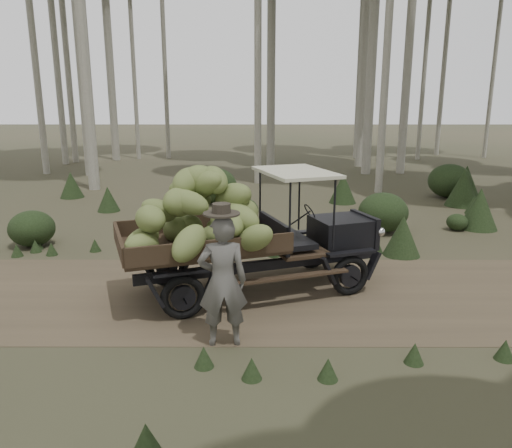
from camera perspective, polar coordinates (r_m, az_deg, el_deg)
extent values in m
plane|color=#473D2B|center=(9.32, -6.95, -8.00)|extent=(120.00, 120.00, 0.00)
cube|color=brown|center=(9.31, -6.95, -7.97)|extent=(70.00, 4.00, 0.01)
cube|color=black|center=(9.81, 9.56, -0.85)|extent=(1.24, 1.21, 0.54)
cube|color=black|center=(10.08, 12.27, -0.57)|extent=(0.42, 0.96, 0.61)
cube|color=black|center=(9.21, 2.03, -1.01)|extent=(0.54, 1.33, 0.54)
cube|color=#38281C|center=(8.84, -6.35, -2.41)|extent=(3.20, 2.60, 0.08)
cube|color=#38281C|center=(9.64, -7.60, 0.04)|extent=(2.63, 0.98, 0.32)
cube|color=#38281C|center=(7.97, -4.92, -2.92)|extent=(2.63, 0.98, 0.32)
cube|color=#38281C|center=(8.61, -15.38, -2.08)|extent=(0.65, 1.70, 0.32)
cube|color=beige|center=(9.15, 4.58, 5.92)|extent=(1.63, 1.96, 0.06)
cube|color=black|center=(9.57, -0.75, -3.38)|extent=(4.31, 1.61, 0.18)
cube|color=black|center=(8.90, 0.81, -4.76)|extent=(4.31, 1.61, 0.18)
torus|color=black|center=(10.57, 6.42, -3.10)|extent=(0.75, 0.38, 0.75)
torus|color=black|center=(9.25, 10.69, -5.83)|extent=(0.75, 0.38, 0.75)
torus|color=black|center=(9.68, -10.19, -4.87)|extent=(0.75, 0.38, 0.75)
torus|color=black|center=(8.22, -8.34, -8.31)|extent=(0.75, 0.38, 0.75)
sphere|color=beige|center=(10.48, 11.39, 0.31)|extent=(0.18, 0.18, 0.18)
sphere|color=beige|center=(9.75, 14.04, -0.88)|extent=(0.18, 0.18, 0.18)
ellipsoid|color=olive|center=(8.49, -12.87, -1.78)|extent=(0.75, 0.86, 0.52)
ellipsoid|color=olive|center=(8.29, -2.50, 0.55)|extent=(0.43, 0.92, 0.65)
ellipsoid|color=olive|center=(8.89, -7.48, 3.38)|extent=(0.98, 0.67, 0.70)
ellipsoid|color=olive|center=(8.58, -7.89, 4.80)|extent=(0.67, 0.90, 0.63)
ellipsoid|color=olive|center=(8.48, -5.12, -1.62)|extent=(0.82, 0.98, 0.70)
ellipsoid|color=olive|center=(8.15, -11.99, 0.57)|extent=(0.73, 0.78, 0.47)
ellipsoid|color=olive|center=(8.26, -7.74, 2.47)|extent=(0.87, 0.58, 0.56)
ellipsoid|color=olive|center=(8.63, -6.16, 4.98)|extent=(0.95, 0.77, 0.72)
ellipsoid|color=olive|center=(8.85, -3.33, -0.43)|extent=(0.79, 0.42, 0.44)
ellipsoid|color=olive|center=(8.33, -1.94, 0.79)|extent=(0.95, 0.90, 0.56)
ellipsoid|color=olive|center=(8.59, -2.62, 3.09)|extent=(0.97, 0.94, 0.69)
ellipsoid|color=olive|center=(8.51, -4.81, 5.03)|extent=(0.74, 0.85, 0.64)
ellipsoid|color=olive|center=(9.14, -9.00, -0.57)|extent=(0.71, 0.94, 0.61)
ellipsoid|color=olive|center=(8.76, -11.04, 1.54)|extent=(0.75, 0.43, 0.55)
ellipsoid|color=olive|center=(8.64, -2.77, 3.12)|extent=(0.85, 0.64, 0.67)
ellipsoid|color=olive|center=(8.52, -5.85, 4.59)|extent=(0.92, 0.92, 0.64)
ellipsoid|color=olive|center=(8.10, -12.93, -2.42)|extent=(0.71, 0.72, 0.41)
ellipsoid|color=olive|center=(8.43, -2.96, 0.85)|extent=(0.90, 0.62, 0.63)
ellipsoid|color=olive|center=(8.40, -8.75, 2.51)|extent=(0.72, 0.87, 0.55)
ellipsoid|color=olive|center=(8.69, -6.41, 4.67)|extent=(0.90, 0.97, 0.57)
ellipsoid|color=olive|center=(9.10, -7.72, -0.39)|extent=(0.84, 0.84, 0.64)
ellipsoid|color=olive|center=(8.63, -1.61, 1.20)|extent=(0.81, 0.85, 0.53)
ellipsoid|color=olive|center=(7.79, -7.66, -2.18)|extent=(0.81, 0.96, 0.75)
ellipsoid|color=olive|center=(8.07, -0.10, -1.61)|extent=(0.90, 0.80, 0.69)
imported|color=#55534E|center=(7.15, -3.83, -6.59)|extent=(0.76, 0.54, 1.94)
cylinder|color=#2E2820|center=(6.86, -3.97, 1.19)|extent=(0.57, 0.57, 0.03)
cylinder|color=#2E2820|center=(6.85, -3.98, 1.72)|extent=(0.29, 0.29, 0.16)
cylinder|color=#B2AD9E|center=(27.08, 12.49, 22.72)|extent=(0.39, 0.39, 15.29)
cylinder|color=#B2AD9E|center=(33.89, 21.13, 21.29)|extent=(0.28, 0.28, 16.37)
cylinder|color=#B2AD9E|center=(31.02, 19.11, 21.27)|extent=(0.25, 0.25, 15.38)
ellipsoid|color=#233319|center=(13.72, 14.33, 1.30)|extent=(1.32, 1.32, 1.05)
cone|color=#233319|center=(19.17, -20.37, 4.22)|extent=(0.84, 0.84, 0.93)
ellipsoid|color=#233319|center=(17.01, -4.70, 4.39)|extent=(1.49, 1.49, 1.19)
cone|color=#233319|center=(16.89, 23.62, 2.03)|extent=(0.51, 0.51, 0.56)
cone|color=#233319|center=(11.81, 16.40, -1.29)|extent=(0.84, 0.84, 0.93)
cone|color=#233319|center=(19.35, 22.85, 4.45)|extent=(1.06, 1.06, 1.18)
ellipsoid|color=#233319|center=(14.17, -1.61, 1.52)|extent=(0.95, 0.95, 0.76)
cone|color=#233319|center=(17.31, 9.90, 4.06)|extent=(0.92, 0.92, 1.02)
ellipsoid|color=#233319|center=(13.20, -24.25, -0.47)|extent=(1.08, 1.08, 0.87)
cone|color=#233319|center=(16.49, -16.55, 2.76)|extent=(0.71, 0.71, 0.79)
ellipsoid|color=#233319|center=(14.60, 22.00, 0.21)|extent=(0.56, 0.56, 0.45)
cone|color=#233319|center=(17.92, 22.61, 3.86)|extent=(1.11, 1.11, 1.23)
cone|color=#233319|center=(14.94, 24.18, 1.62)|extent=(1.02, 1.02, 1.13)
ellipsoid|color=#233319|center=(19.21, 21.26, 4.62)|extent=(1.50, 1.50, 1.20)
cone|color=#233319|center=(11.94, 13.71, -2.52)|extent=(0.27, 0.27, 0.30)
cone|color=#233319|center=(11.34, 2.07, -3.00)|extent=(0.27, 0.27, 0.30)
cone|color=#233319|center=(6.69, 8.22, -16.07)|extent=(0.27, 0.27, 0.30)
cone|color=#233319|center=(12.74, -23.91, -2.30)|extent=(0.27, 0.27, 0.30)
cone|color=#233319|center=(12.57, -25.67, -2.70)|extent=(0.27, 0.27, 0.30)
cone|color=#233319|center=(12.35, -22.34, -2.64)|extent=(0.27, 0.27, 0.30)
cone|color=#233319|center=(7.85, 26.56, -12.72)|extent=(0.27, 0.27, 0.30)
cone|color=#233319|center=(12.30, -17.93, -2.31)|extent=(0.27, 0.27, 0.30)
cone|color=#233319|center=(6.64, -0.50, -16.16)|extent=(0.27, 0.27, 0.30)
cone|color=#233319|center=(12.97, -23.75, -2.00)|extent=(0.27, 0.27, 0.30)
cone|color=#233319|center=(12.07, 9.87, -2.13)|extent=(0.27, 0.27, 0.30)
cone|color=#233319|center=(11.71, -6.48, -2.51)|extent=(0.27, 0.27, 0.30)
cone|color=#233319|center=(11.42, -2.49, -2.87)|extent=(0.27, 0.27, 0.30)
cone|color=#233319|center=(6.93, -5.99, -14.84)|extent=(0.27, 0.27, 0.30)
cone|color=#233319|center=(7.30, 17.65, -13.87)|extent=(0.27, 0.27, 0.30)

